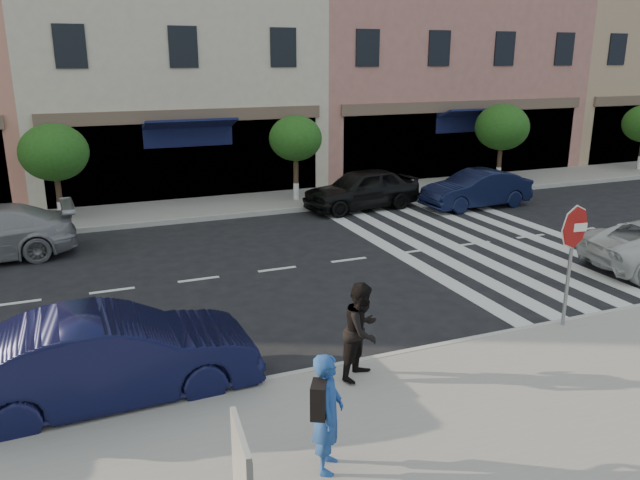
{
  "coord_description": "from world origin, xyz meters",
  "views": [
    {
      "loc": [
        -4.63,
        -10.25,
        5.18
      ],
      "look_at": [
        0.21,
        1.63,
        1.4
      ],
      "focal_mm": 35.0,
      "sensor_mm": 36.0,
      "label": 1
    }
  ],
  "objects": [
    {
      "name": "stop_sign",
      "position": [
        4.0,
        -1.67,
        1.9
      ],
      "size": [
        0.85,
        0.15,
        2.4
      ],
      "rotation": [
        0.0,
        0.0,
        -0.13
      ],
      "color": "gray",
      "rests_on": "sidewalk_near"
    },
    {
      "name": "car_far_mid",
      "position": [
        4.83,
        9.1,
        0.72
      ],
      "size": [
        4.38,
        2.18,
        1.43
      ],
      "primitive_type": "imported",
      "rotation": [
        0.0,
        0.0,
        -1.45
      ],
      "color": "black",
      "rests_on": "ground"
    },
    {
      "name": "photographer",
      "position": [
        -1.97,
        -3.99,
        0.94
      ],
      "size": [
        0.61,
        0.69,
        1.58
      ],
      "primitive_type": "imported",
      "rotation": [
        0.0,
        0.0,
        1.06
      ],
      "color": "#1F458E",
      "rests_on": "sidewalk_near"
    },
    {
      "name": "car_far_right",
      "position": [
        8.72,
        7.79,
        0.66
      ],
      "size": [
        4.06,
        1.57,
        1.32
      ],
      "primitive_type": "imported",
      "rotation": [
        0.0,
        0.0,
        -1.53
      ],
      "color": "black",
      "rests_on": "ground"
    },
    {
      "name": "street_tree_ea",
      "position": [
        12.0,
        10.8,
        2.39
      ],
      "size": [
        2.2,
        2.2,
        3.19
      ],
      "color": "#473323",
      "rests_on": "sidewalk_far"
    },
    {
      "name": "car_near_mid",
      "position": [
        -4.34,
        -1.0,
        0.74
      ],
      "size": [
        4.53,
        1.7,
        1.48
      ],
      "primitive_type": "imported",
      "rotation": [
        0.0,
        0.0,
        1.6
      ],
      "color": "black",
      "rests_on": "ground"
    },
    {
      "name": "ground",
      "position": [
        0.0,
        0.0,
        0.0
      ],
      "size": [
        120.0,
        120.0,
        0.0
      ],
      "primitive_type": "plane",
      "color": "black",
      "rests_on": "ground"
    },
    {
      "name": "building_east_far",
      "position": [
        24.0,
        17.0,
        6.0
      ],
      "size": [
        12.0,
        9.0,
        12.0
      ],
      "primitive_type": "cube",
      "color": "tan",
      "rests_on": "ground"
    },
    {
      "name": "sidewalk_near",
      "position": [
        0.0,
        -3.75,
        0.07
      ],
      "size": [
        60.0,
        4.5,
        0.15
      ],
      "primitive_type": "cube",
      "color": "gray",
      "rests_on": "ground"
    },
    {
      "name": "street_tree_c",
      "position": [
        3.0,
        10.8,
        2.36
      ],
      "size": [
        1.9,
        1.9,
        3.04
      ],
      "color": "#473323",
      "rests_on": "sidewalk_far"
    },
    {
      "name": "building_east_mid",
      "position": [
        11.5,
        17.0,
        6.5
      ],
      "size": [
        13.0,
        9.0,
        13.0
      ],
      "primitive_type": "cube",
      "color": "tan",
      "rests_on": "ground"
    },
    {
      "name": "street_tree_wb",
      "position": [
        -5.0,
        10.8,
        2.31
      ],
      "size": [
        2.1,
        2.1,
        3.06
      ],
      "color": "#473323",
      "rests_on": "sidewalk_far"
    },
    {
      "name": "sidewalk_far",
      "position": [
        0.0,
        11.0,
        0.07
      ],
      "size": [
        60.0,
        3.0,
        0.15
      ],
      "primitive_type": "cube",
      "color": "gray",
      "rests_on": "ground"
    },
    {
      "name": "building_centre",
      "position": [
        -0.5,
        17.0,
        5.5
      ],
      "size": [
        11.0,
        9.0,
        11.0
      ],
      "primitive_type": "cube",
      "color": "beige",
      "rests_on": "ground"
    },
    {
      "name": "walker",
      "position": [
        -0.54,
        -2.0,
        0.96
      ],
      "size": [
        1.0,
        0.96,
        1.62
      ],
      "primitive_type": "imported",
      "rotation": [
        0.0,
        0.0,
        0.63
      ],
      "color": "black",
      "rests_on": "sidewalk_near"
    }
  ]
}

